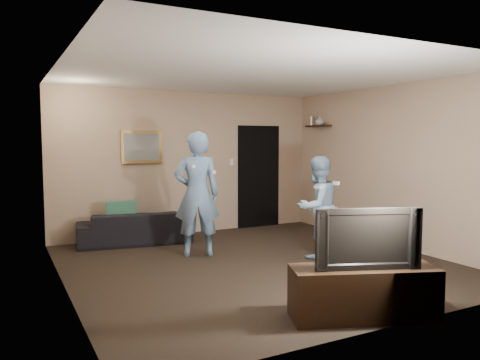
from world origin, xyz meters
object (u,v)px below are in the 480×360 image
tv_console (364,293)px  wii_player_left (197,194)px  sofa (135,227)px  television (365,237)px  wii_player_right (318,207)px

tv_console → wii_player_left: (-0.48, 3.03, 0.67)m
sofa → wii_player_left: size_ratio=1.00×
sofa → wii_player_left: (0.61, -1.25, 0.65)m
tv_console → television: (0.00, 0.00, 0.54)m
tv_console → television: 0.54m
television → wii_player_right: size_ratio=0.68×
sofa → tv_console: (1.08, -4.28, -0.02)m
television → tv_console: bearing=0.0°
wii_player_right → wii_player_left: bearing=149.7°
wii_player_right → tv_console: bearing=-116.2°
sofa → wii_player_left: bearing=124.6°
sofa → wii_player_left: wii_player_left is taller
tv_console → wii_player_left: 3.14m
sofa → wii_player_right: 3.06m
television → wii_player_left: size_ratio=0.55×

